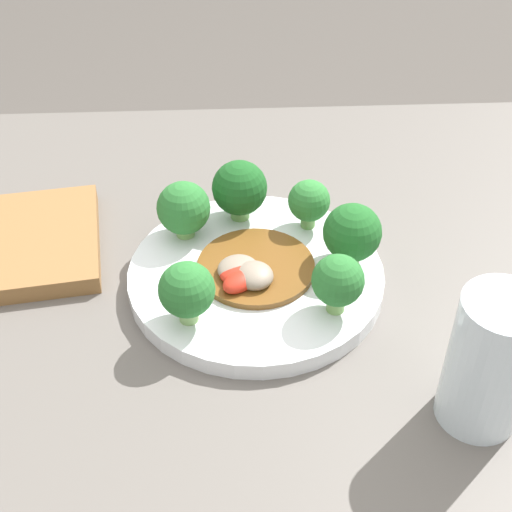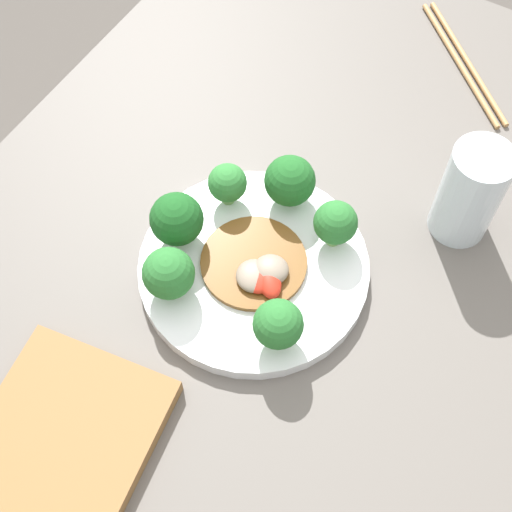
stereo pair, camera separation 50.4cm
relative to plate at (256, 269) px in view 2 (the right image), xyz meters
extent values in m
plane|color=#4C4742|center=(-0.04, 0.00, -0.76)|extent=(8.00, 8.00, 0.00)
cube|color=#5B5651|center=(-0.04, 0.00, -0.38)|extent=(1.04, 0.74, 0.75)
cylinder|color=silver|center=(0.00, 0.00, 0.00)|extent=(0.26, 0.26, 0.02)
cylinder|color=#70A356|center=(0.01, -0.09, 0.02)|extent=(0.02, 0.02, 0.01)
sphere|color=#19511E|center=(0.01, -0.09, 0.05)|extent=(0.06, 0.06, 0.06)
cylinder|color=#70A356|center=(-0.06, -0.07, 0.02)|extent=(0.02, 0.02, 0.02)
sphere|color=#2D7533|center=(-0.06, -0.07, 0.04)|extent=(0.04, 0.04, 0.04)
cylinder|color=#7AAD5B|center=(0.07, -0.06, 0.02)|extent=(0.02, 0.02, 0.01)
sphere|color=#286B2D|center=(0.07, -0.06, 0.04)|extent=(0.06, 0.06, 0.06)
cylinder|color=#7AAD5B|center=(-0.07, 0.06, 0.02)|extent=(0.02, 0.02, 0.02)
sphere|color=#286B2D|center=(-0.07, 0.06, 0.05)|extent=(0.05, 0.05, 0.05)
cylinder|color=#89B76B|center=(-0.10, -0.01, 0.02)|extent=(0.02, 0.02, 0.01)
sphere|color=#1E5B23|center=(-0.10, -0.01, 0.05)|extent=(0.06, 0.06, 0.06)
cylinder|color=#89B76B|center=(0.06, 0.06, 0.02)|extent=(0.02, 0.02, 0.02)
sphere|color=#286B2D|center=(0.06, 0.06, 0.05)|extent=(0.05, 0.05, 0.05)
cylinder|color=brown|center=(0.00, 0.00, 0.01)|extent=(0.12, 0.12, 0.01)
ellipsoid|color=red|center=(0.02, 0.03, 0.02)|extent=(0.05, 0.05, 0.02)
ellipsoid|color=gray|center=(0.00, 0.02, 0.02)|extent=(0.05, 0.05, 0.02)
ellipsoid|color=red|center=(0.02, 0.01, 0.02)|extent=(0.05, 0.04, 0.02)
ellipsoid|color=gray|center=(0.02, 0.01, 0.02)|extent=(0.06, 0.06, 0.02)
cylinder|color=silver|center=(-0.18, 0.17, 0.05)|extent=(0.07, 0.07, 0.13)
cylinder|color=#AD7F4C|center=(-0.42, 0.07, -0.01)|extent=(0.17, 0.18, 0.01)
cylinder|color=#AD7F4C|center=(-0.42, 0.08, -0.01)|extent=(0.17, 0.18, 0.01)
cube|color=brown|center=(0.31, -0.06, 0.00)|extent=(0.31, 0.21, 0.02)
camera|label=1|loc=(0.03, 0.53, 0.47)|focal=50.00mm
camera|label=2|loc=(0.33, 0.20, 0.69)|focal=50.00mm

